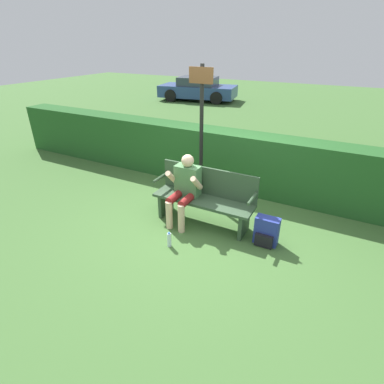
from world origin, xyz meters
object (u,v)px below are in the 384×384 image
Objects in this scene: signpost at (201,126)px; person_seated at (185,186)px; parked_car at (198,89)px; water_bottle at (169,240)px; park_bench at (205,197)px; backpack at (266,232)px.

person_seated is at bearing -79.86° from signpost.
parked_car is at bearing 115.69° from person_seated.
water_bottle is 2.16m from signpost.
park_bench is at bearing -72.12° from parked_car.
parked_car is at bearing 117.32° from park_bench.
water_bottle is (0.15, -0.76, -0.54)m from person_seated.
park_bench reaches higher than water_bottle.
signpost is (-0.47, 0.80, 0.95)m from park_bench.
parked_car reaches higher than park_bench.
signpost is at bearing 149.36° from backpack.
backpack is 0.11× the size of parked_car.
park_bench is 1.33m from signpost.
signpost is at bearing 120.60° from park_bench.
signpost is (-1.58, 0.93, 1.22)m from backpack.
park_bench is at bearing 79.92° from water_bottle.
park_bench is 0.69× the size of signpost.
water_bottle is at bearing -149.25° from backpack.
signpost reaches higher than person_seated.
parked_car is (-4.89, 9.59, -0.87)m from signpost.
park_bench is 3.82× the size of backpack.
backpack is at bearing -67.85° from parked_car.
person_seated is 1.48m from backpack.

